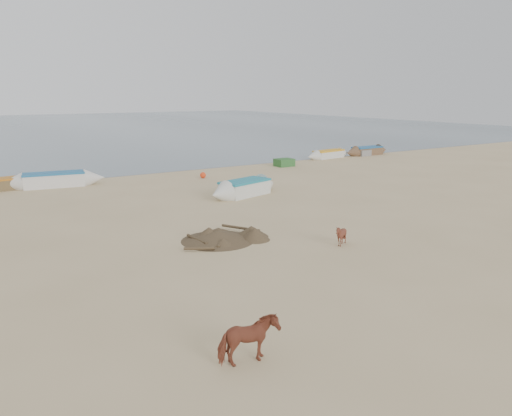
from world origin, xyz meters
The scene contains 8 objects.
ground centered at (0.00, 0.00, 0.00)m, with size 140.00×140.00×0.00m, color tan.
sea centered at (0.00, 82.00, 0.01)m, with size 160.00×160.00×0.00m, color slate.
cow_adult centered at (-6.49, -5.83, 0.60)m, with size 0.64×1.41×1.19m, color brown.
calf_front centered at (1.56, -0.05, 0.44)m, with size 0.72×0.81×0.89m, color #5F2C1E.
near_canoe centered at (3.60, 10.89, 0.48)m, with size 5.51×1.46×0.95m, color silver, non-canonical shape.
debris_pile centered at (-2.37, 3.33, 0.21)m, with size 3.14×3.14×0.43m, color brown.
waterline_canoes centered at (-2.80, 20.98, 0.42)m, with size 56.78×3.79×0.98m.
beach_clutter centered at (4.23, 20.38, 0.30)m, with size 47.35×4.51×0.64m.
Camera 1 is at (-12.00, -14.77, 6.16)m, focal length 35.00 mm.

